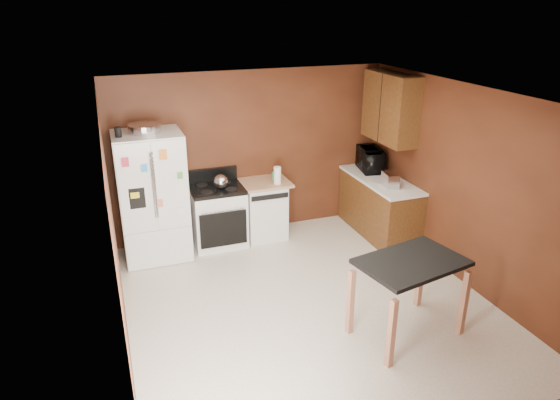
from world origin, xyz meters
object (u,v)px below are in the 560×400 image
paper_towel (277,175)px  microwave (370,160)px  gas_range (218,215)px  dishwasher (264,209)px  pen_cup (118,132)px  roasting_pan (145,128)px  toaster (390,180)px  refrigerator (153,197)px  green_canister (275,176)px  kettle (221,182)px  island (410,273)px

paper_towel → microwave: bearing=2.7°
gas_range → paper_towel: bearing=-7.6°
gas_range → dishwasher: bearing=1.9°
microwave → dishwasher: (-1.76, 0.07, -0.61)m
pen_cup → dishwasher: 2.44m
roasting_pan → dishwasher: bearing=1.6°
gas_range → dishwasher: 0.72m
paper_towel → dishwasher: size_ratio=0.29×
toaster → gas_range: 2.57m
paper_towel → microwave: size_ratio=0.44×
roasting_pan → paper_towel: size_ratio=1.70×
refrigerator → dishwasher: size_ratio=2.02×
microwave → gas_range: 2.55m
toaster → paper_towel: bearing=164.5°
paper_towel → pen_cup: bearing=-178.9°
roasting_pan → green_canister: (1.85, 0.11, -0.91)m
refrigerator → microwave: bearing=0.3°
pen_cup → toaster: 3.80m
roasting_pan → refrigerator: (0.01, -0.04, -0.95)m
kettle → paper_towel: (0.84, -0.05, 0.01)m
roasting_pan → gas_range: size_ratio=0.40×
paper_towel → refrigerator: (-1.80, 0.06, -0.12)m
pen_cup → microwave: (3.74, 0.12, -0.80)m
kettle → toaster: toaster is taller
kettle → gas_range: (-0.05, 0.07, -0.54)m
refrigerator → gas_range: size_ratio=1.64×
roasting_pan → toaster: 3.50m
roasting_pan → paper_towel: (1.81, -0.10, -0.84)m
pen_cup → roasting_pan: bearing=22.4°
microwave → island: (-1.06, -2.79, -0.31)m
kettle → microwave: bearing=0.5°
paper_towel → island: paper_towel is taller
roasting_pan → paper_towel: roasting_pan is taller
green_canister → refrigerator: bearing=-175.5°
kettle → dishwasher: (0.67, 0.09, -0.55)m
paper_towel → green_canister: size_ratio=2.38×
island → pen_cup: bearing=135.1°
green_canister → dishwasher: 0.54m
green_canister → pen_cup: bearing=-173.5°
gas_range → dishwasher: gas_range is taller
microwave → gas_range: bearing=100.8°
roasting_pan → refrigerator: bearing=-75.3°
paper_towel → gas_range: paper_towel is taller
refrigerator → gas_range: 1.01m
green_canister → kettle: bearing=-170.1°
roasting_pan → kettle: roasting_pan is taller
kettle → microwave: microwave is taller
paper_towel → microwave: microwave is taller
island → toaster: bearing=64.5°
toaster → refrigerator: bearing=176.9°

